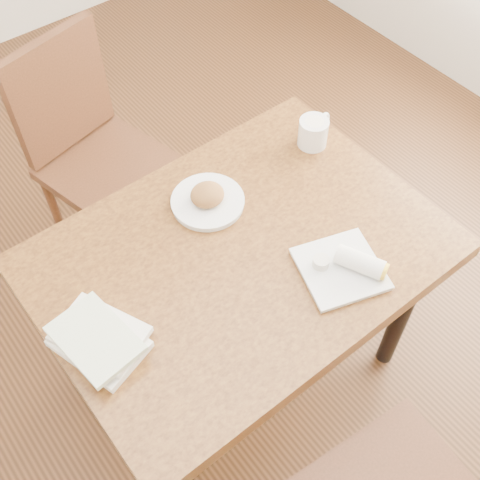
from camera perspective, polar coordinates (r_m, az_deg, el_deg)
ground at (r=2.35m, az=0.00°, el=-11.94°), size 4.00×5.00×0.01m
table at (r=1.77m, az=0.00°, el=-2.68°), size 1.13×0.82×0.75m
chair_far at (r=2.34m, az=-14.02°, el=8.83°), size 0.50×0.50×0.95m
plate_scone at (r=1.79m, az=-3.09°, el=3.89°), size 0.22×0.22×0.07m
coffee_mug at (r=1.97m, az=7.02°, el=10.20°), size 0.14×0.10×0.10m
plate_burrito at (r=1.67m, az=10.07°, el=-2.51°), size 0.27×0.27×0.07m
book_stack at (r=1.56m, az=-13.27°, el=-9.14°), size 0.23×0.27×0.06m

